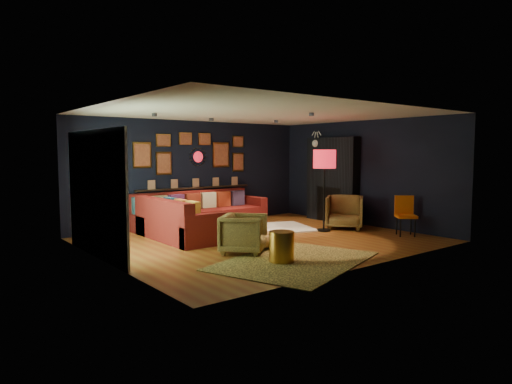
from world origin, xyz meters
TOP-DOWN VIEW (x-y plane):
  - floor at (0.00, 0.00)m, footprint 6.50×6.50m
  - room_walls at (0.00, 0.00)m, footprint 6.50×6.50m
  - sectional at (-0.61, 1.81)m, footprint 3.41×2.69m
  - ledge at (0.00, 2.68)m, footprint 3.20×0.12m
  - gallery_wall at (-0.01, 2.72)m, footprint 3.15×0.04m
  - sunburst_mirror at (0.10, 2.72)m, footprint 0.47×0.16m
  - fireplace at (3.09, 0.90)m, footprint 0.31×1.60m
  - deer_head at (3.14, 1.40)m, footprint 0.50×0.28m
  - sliding_door at (-3.22, 0.60)m, footprint 0.06×2.80m
  - ceiling_spots at (-0.00, 0.80)m, footprint 3.30×2.50m
  - shag_rug at (0.94, 1.01)m, footprint 2.46×2.10m
  - leopard_rug at (-0.76, -1.80)m, footprint 3.21×2.73m
  - coffee_table at (-0.47, -0.01)m, footprint 0.79×0.64m
  - pouf at (0.20, 0.60)m, footprint 0.57×0.57m
  - armchair_left at (-1.04, -0.75)m, footprint 1.03×1.03m
  - armchair_right at (2.45, -0.09)m, footprint 1.14×1.15m
  - gold_stool at (-0.96, -1.70)m, footprint 0.41×0.41m
  - orange_chair at (2.80, -1.51)m, footprint 0.58×0.58m
  - floor_lamp at (1.78, -0.05)m, footprint 0.51×0.51m
  - dog at (-0.39, -0.67)m, footprint 1.42×1.05m

SIDE VIEW (x-z plane):
  - floor at x=0.00m, z-range 0.00..0.00m
  - leopard_rug at x=-0.76m, z-range 0.00..0.02m
  - shag_rug at x=0.94m, z-range 0.00..0.03m
  - pouf at x=0.20m, z-range 0.03..0.40m
  - dog at x=-0.39m, z-range 0.02..0.42m
  - gold_stool at x=-0.96m, z-range 0.00..0.52m
  - coffee_table at x=-0.47m, z-range 0.14..0.49m
  - sectional at x=-0.61m, z-range -0.11..0.75m
  - armchair_left at x=-1.04m, z-range 0.00..0.78m
  - armchair_right at x=2.45m, z-range 0.00..0.86m
  - orange_chair at x=2.80m, z-range 0.08..0.95m
  - ledge at x=0.00m, z-range 0.90..0.94m
  - fireplace at x=3.09m, z-range -0.08..2.12m
  - sliding_door at x=-3.22m, z-range 0.00..2.20m
  - floor_lamp at x=1.78m, z-range 0.65..2.53m
  - room_walls at x=0.00m, z-range -1.66..4.84m
  - sunburst_mirror at x=0.10m, z-range 1.46..1.93m
  - gallery_wall at x=-0.01m, z-range 1.30..2.32m
  - deer_head at x=3.14m, z-range 1.83..2.28m
  - ceiling_spots at x=0.00m, z-range 2.53..2.59m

